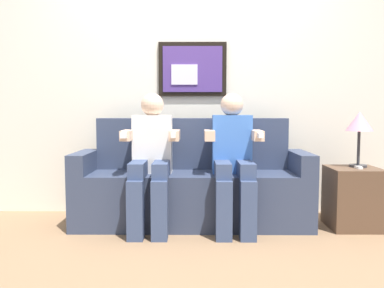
% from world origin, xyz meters
% --- Properties ---
extents(ground_plane, '(5.67, 5.67, 0.00)m').
position_xyz_m(ground_plane, '(0.00, 0.00, 0.00)').
color(ground_plane, '#8C6B4C').
extents(back_wall_assembly, '(4.36, 0.10, 2.60)m').
position_xyz_m(back_wall_assembly, '(-0.00, 0.76, 1.30)').
color(back_wall_assembly, silver).
rests_on(back_wall_assembly, ground_plane).
extents(couch, '(1.96, 0.58, 0.90)m').
position_xyz_m(couch, '(0.00, 0.33, 0.31)').
color(couch, '#333D56').
rests_on(couch, ground_plane).
extents(person_on_left, '(0.46, 0.56, 1.11)m').
position_xyz_m(person_on_left, '(-0.33, 0.16, 0.61)').
color(person_on_left, white).
rests_on(person_on_left, ground_plane).
extents(person_on_right, '(0.46, 0.56, 1.11)m').
position_xyz_m(person_on_right, '(0.33, 0.16, 0.61)').
color(person_on_right, '#3F72CC').
rests_on(person_on_right, ground_plane).
extents(side_table_right, '(0.40, 0.40, 0.50)m').
position_xyz_m(side_table_right, '(1.33, 0.22, 0.25)').
color(side_table_right, brown).
rests_on(side_table_right, ground_plane).
extents(table_lamp, '(0.22, 0.22, 0.46)m').
position_xyz_m(table_lamp, '(1.38, 0.26, 0.86)').
color(table_lamp, '#333338').
rests_on(table_lamp, side_table_right).
extents(spare_remote_on_table, '(0.04, 0.13, 0.02)m').
position_xyz_m(spare_remote_on_table, '(1.35, 0.19, 0.51)').
color(spare_remote_on_table, white).
rests_on(spare_remote_on_table, side_table_right).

